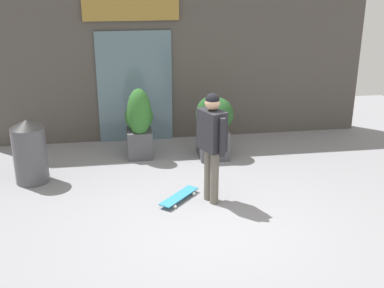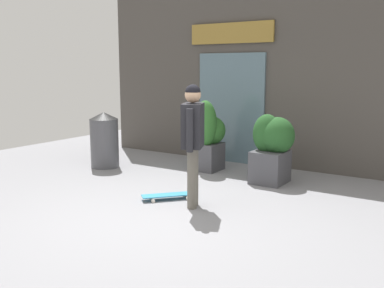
% 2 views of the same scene
% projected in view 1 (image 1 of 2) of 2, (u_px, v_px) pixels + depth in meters
% --- Properties ---
extents(ground_plane, '(12.00, 12.00, 0.00)m').
position_uv_depth(ground_plane, '(206.00, 214.00, 7.18)').
color(ground_plane, gray).
extents(building_facade, '(7.73, 0.31, 3.64)m').
position_uv_depth(building_facade, '(174.00, 50.00, 9.81)').
color(building_facade, '#4C4742').
rests_on(building_facade, ground_plane).
extents(skateboarder, '(0.41, 0.57, 1.70)m').
position_uv_depth(skateboarder, '(212.00, 137.00, 7.23)').
color(skateboarder, '#666056').
rests_on(skateboarder, ground_plane).
extents(skateboard, '(0.68, 0.73, 0.08)m').
position_uv_depth(skateboard, '(179.00, 196.00, 7.59)').
color(skateboard, teal).
rests_on(skateboard, ground_plane).
extents(planter_box_left, '(0.52, 0.72, 1.33)m').
position_uv_depth(planter_box_left, '(139.00, 123.00, 9.10)').
color(planter_box_left, '#47474C').
rests_on(planter_box_left, ground_plane).
extents(planter_box_right, '(0.70, 0.63, 1.16)m').
position_uv_depth(planter_box_right, '(214.00, 125.00, 9.12)').
color(planter_box_right, '#47474C').
rests_on(planter_box_right, ground_plane).
extents(trash_bin, '(0.55, 0.55, 1.08)m').
position_uv_depth(trash_bin, '(30.00, 151.00, 8.07)').
color(trash_bin, '#4C4C51').
rests_on(trash_bin, ground_plane).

